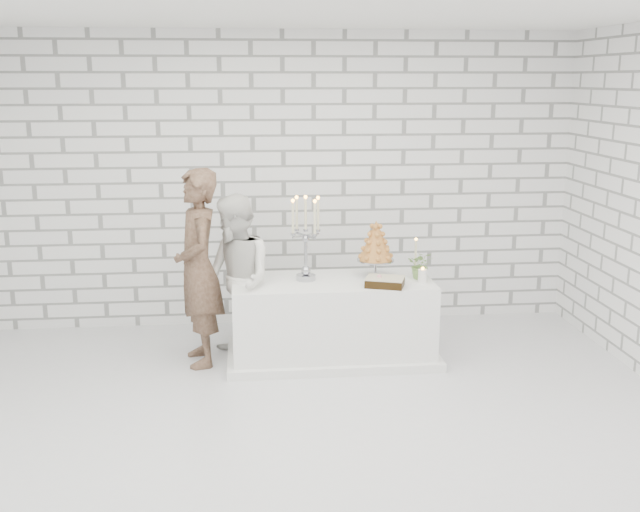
{
  "coord_description": "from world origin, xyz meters",
  "views": [
    {
      "loc": [
        -0.39,
        -5.07,
        2.53
      ],
      "look_at": [
        0.23,
        1.06,
        1.05
      ],
      "focal_mm": 41.74,
      "sensor_mm": 36.0,
      "label": 1
    }
  ],
  "objects_px": {
    "candelabra": "(306,238)",
    "bride": "(236,281)",
    "cake_table": "(332,320)",
    "croquembouche": "(376,249)",
    "groom": "(198,268)"
  },
  "relations": [
    {
      "from": "candelabra",
      "to": "bride",
      "type": "bearing_deg",
      "value": -176.51
    },
    {
      "from": "candelabra",
      "to": "groom",
      "type": "bearing_deg",
      "value": -179.84
    },
    {
      "from": "cake_table",
      "to": "croquembouche",
      "type": "height_order",
      "value": "croquembouche"
    },
    {
      "from": "groom",
      "to": "candelabra",
      "type": "bearing_deg",
      "value": 78.31
    },
    {
      "from": "bride",
      "to": "cake_table",
      "type": "bearing_deg",
      "value": 68.7
    },
    {
      "from": "bride",
      "to": "croquembouche",
      "type": "relative_size",
      "value": 2.92
    },
    {
      "from": "cake_table",
      "to": "croquembouche",
      "type": "bearing_deg",
      "value": 10.45
    },
    {
      "from": "groom",
      "to": "bride",
      "type": "height_order",
      "value": "groom"
    },
    {
      "from": "cake_table",
      "to": "candelabra",
      "type": "bearing_deg",
      "value": 172.62
    },
    {
      "from": "candelabra",
      "to": "croquembouche",
      "type": "relative_size",
      "value": 1.47
    },
    {
      "from": "groom",
      "to": "croquembouche",
      "type": "height_order",
      "value": "groom"
    },
    {
      "from": "cake_table",
      "to": "bride",
      "type": "bearing_deg",
      "value": -179.51
    },
    {
      "from": "cake_table",
      "to": "groom",
      "type": "bearing_deg",
      "value": 178.65
    },
    {
      "from": "groom",
      "to": "bride",
      "type": "xyz_separation_m",
      "value": [
        0.33,
        -0.04,
        -0.12
      ]
    },
    {
      "from": "bride",
      "to": "candelabra",
      "type": "bearing_deg",
      "value": 71.7
    }
  ]
}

